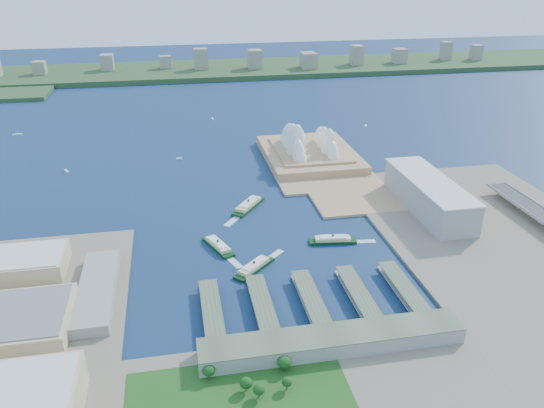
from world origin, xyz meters
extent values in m
plane|color=#10264D|center=(0.00, 0.00, 0.00)|extent=(3000.00, 3000.00, 0.00)
cube|color=#786D5C|center=(240.00, -50.00, 1.50)|extent=(240.00, 500.00, 3.00)
cube|color=tan|center=(107.50, 260.00, 1.50)|extent=(135.00, 220.00, 3.00)
cube|color=#2D4926|center=(0.00, 980.00, 6.00)|extent=(2200.00, 260.00, 12.00)
cube|color=gray|center=(195.00, 80.00, 20.50)|extent=(45.00, 155.00, 35.00)
cube|color=gray|center=(15.00, -135.00, 9.00)|extent=(200.00, 28.00, 12.00)
camera|label=1|loc=(-88.83, -436.63, 266.82)|focal=35.00mm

